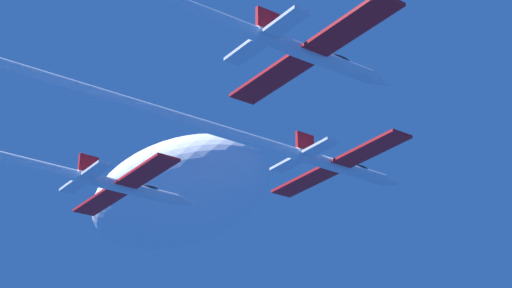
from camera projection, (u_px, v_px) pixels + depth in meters
jet_lead at (250, 139)px, 84.97m from camera, size 19.45×48.36×3.22m
jet_left_wing at (32, 165)px, 87.78m from camera, size 19.45×46.29×3.22m
jet_right_wing at (213, 17)px, 66.04m from camera, size 19.45×44.20×3.22m
cloud_wispy at (176, 196)px, 139.53m from camera, size 40.46×22.26×14.16m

